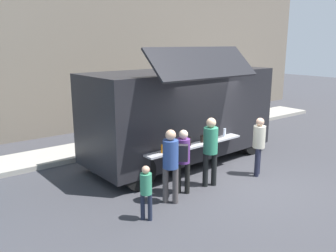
{
  "coord_description": "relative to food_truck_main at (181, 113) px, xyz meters",
  "views": [
    {
      "loc": [
        -6.69,
        -5.8,
        3.58
      ],
      "look_at": [
        -0.9,
        1.75,
        1.3
      ],
      "focal_mm": 37.08,
      "sensor_mm": 36.0,
      "label": 1
    }
  ],
  "objects": [
    {
      "name": "customer_front_ordering",
      "position": [
        -0.67,
        -1.96,
        -0.46
      ],
      "size": [
        0.36,
        0.36,
        1.79
      ],
      "rotation": [
        0.0,
        0.0,
        1.2
      ],
      "color": "black",
      "rests_on": "ground"
    },
    {
      "name": "customer_rear_waiting",
      "position": [
        -2.07,
        -2.12,
        -0.5
      ],
      "size": [
        0.35,
        0.35,
        1.73
      ],
      "rotation": [
        0.0,
        0.0,
        0.75
      ],
      "color": "#4B4545",
      "rests_on": "ground"
    },
    {
      "name": "food_truck_main",
      "position": [
        0.0,
        0.0,
        0.0
      ],
      "size": [
        6.02,
        3.23,
        3.49
      ],
      "rotation": [
        0.0,
        0.0,
        0.04
      ],
      "color": "black",
      "rests_on": "ground"
    },
    {
      "name": "trash_bin",
      "position": [
        3.6,
        2.32,
        -1.03
      ],
      "size": [
        0.6,
        0.6,
        1.0
      ],
      "primitive_type": "cylinder",
      "color": "#2F6538",
      "rests_on": "ground"
    },
    {
      "name": "child_near_queue",
      "position": [
        -2.95,
        -2.45,
        -0.82
      ],
      "size": [
        0.24,
        0.24,
        1.18
      ],
      "rotation": [
        0.0,
        0.0,
        0.7
      ],
      "color": "#1D2437",
      "rests_on": "ground"
    },
    {
      "name": "customer_extra_browsing",
      "position": [
        0.9,
        -2.23,
        -0.56
      ],
      "size": [
        0.33,
        0.33,
        1.63
      ],
      "rotation": [
        0.0,
        0.0,
        2.07
      ],
      "color": "#202235",
      "rests_on": "ground"
    },
    {
      "name": "ground_plane",
      "position": [
        0.1,
        -2.13,
        -1.53
      ],
      "size": [
        60.0,
        60.0,
        0.0
      ],
      "primitive_type": "plane",
      "color": "#38383D"
    },
    {
      "name": "customer_mid_with_backpack",
      "position": [
        -1.53,
        -1.91,
        -0.55
      ],
      "size": [
        0.49,
        0.49,
        1.6
      ],
      "rotation": [
        0.0,
        0.0,
        0.78
      ],
      "color": "black",
      "rests_on": "ground"
    },
    {
      "name": "curb_strip",
      "position": [
        -4.0,
        2.62,
        -1.46
      ],
      "size": [
        28.0,
        1.6,
        0.15
      ],
      "primitive_type": "cube",
      "color": "#9E998E",
      "rests_on": "ground"
    }
  ]
}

